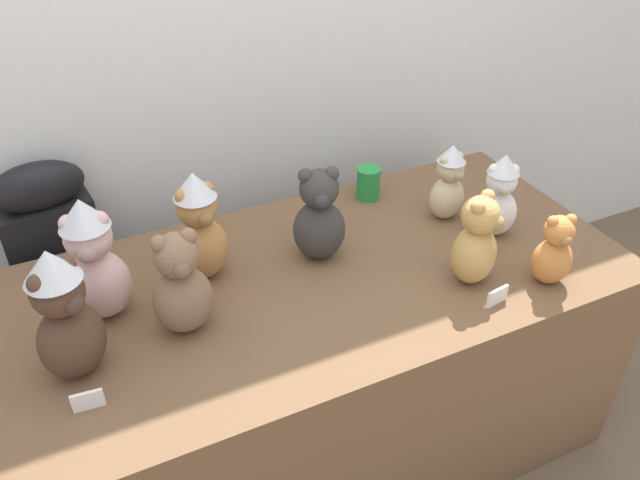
{
  "coord_description": "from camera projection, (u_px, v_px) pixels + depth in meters",
  "views": [
    {
      "loc": [
        -0.61,
        -1.02,
        1.85
      ],
      "look_at": [
        0.0,
        0.25,
        0.86
      ],
      "focal_mm": 35.34,
      "sensor_mm": 36.0,
      "label": 1
    }
  ],
  "objects": [
    {
      "name": "teddy_bear_sand",
      "position": [
        449.0,
        183.0,
        1.97
      ],
      "size": [
        0.13,
        0.11,
        0.26
      ],
      "rotation": [
        0.0,
        0.0,
        0.11
      ],
      "color": "#CCB78E",
      "rests_on": "display_table"
    },
    {
      "name": "teddy_bear_ginger",
      "position": [
        554.0,
        252.0,
        1.71
      ],
      "size": [
        0.13,
        0.12,
        0.22
      ],
      "rotation": [
        0.0,
        0.0,
        -0.27
      ],
      "color": "#D17F3D",
      "rests_on": "display_table"
    },
    {
      "name": "party_cup_green",
      "position": [
        368.0,
        183.0,
        2.11
      ],
      "size": [
        0.08,
        0.08,
        0.11
      ],
      "primitive_type": "cylinder",
      "color": "#238C3D",
      "rests_on": "display_table"
    },
    {
      "name": "teddy_bear_honey",
      "position": [
        476.0,
        242.0,
        1.7
      ],
      "size": [
        0.18,
        0.17,
        0.28
      ],
      "rotation": [
        0.0,
        0.0,
        0.53
      ],
      "color": "tan",
      "rests_on": "display_table"
    },
    {
      "name": "teddy_bear_cocoa",
      "position": [
        65.0,
        316.0,
        1.4
      ],
      "size": [
        0.21,
        0.2,
        0.35
      ],
      "rotation": [
        0.0,
        0.0,
        0.54
      ],
      "color": "#4C3323",
      "rests_on": "display_table"
    },
    {
      "name": "wall_back",
      "position": [
        228.0,
        14.0,
        1.97
      ],
      "size": [
        7.0,
        0.08,
        2.6
      ],
      "primitive_type": "cube",
      "color": "white",
      "rests_on": "ground_plane"
    },
    {
      "name": "name_card_front_left",
      "position": [
        88.0,
        401.0,
        1.39
      ],
      "size": [
        0.07,
        0.01,
        0.05
      ],
      "primitive_type": "cube",
      "rotation": [
        0.0,
        0.0,
        -0.1
      ],
      "color": "white",
      "rests_on": "display_table"
    },
    {
      "name": "display_table",
      "position": [
        320.0,
        366.0,
        2.01
      ],
      "size": [
        1.78,
        0.85,
        0.74
      ],
      "primitive_type": "cube",
      "color": "brown",
      "rests_on": "ground_plane"
    },
    {
      "name": "teddy_bear_caramel",
      "position": [
        199.0,
        228.0,
        1.7
      ],
      "size": [
        0.17,
        0.15,
        0.33
      ],
      "rotation": [
        0.0,
        0.0,
        0.17
      ],
      "color": "#B27A42",
      "rests_on": "display_table"
    },
    {
      "name": "teddy_bear_blush",
      "position": [
        94.0,
        261.0,
        1.56
      ],
      "size": [
        0.19,
        0.17,
        0.35
      ],
      "rotation": [
        0.0,
        0.0,
        -0.23
      ],
      "color": "beige",
      "rests_on": "display_table"
    },
    {
      "name": "teddy_bear_mocha",
      "position": [
        181.0,
        286.0,
        1.54
      ],
      "size": [
        0.15,
        0.14,
        0.29
      ],
      "rotation": [
        0.0,
        0.0,
        -0.01
      ],
      "color": "#7F6047",
      "rests_on": "display_table"
    },
    {
      "name": "instrument_case",
      "position": [
        68.0,
        293.0,
        2.11
      ],
      "size": [
        0.29,
        0.15,
        0.98
      ],
      "rotation": [
        0.0,
        0.0,
        0.12
      ],
      "color": "black",
      "rests_on": "ground_plane"
    },
    {
      "name": "teddy_bear_snow",
      "position": [
        499.0,
        196.0,
        1.89
      ],
      "size": [
        0.16,
        0.15,
        0.27
      ],
      "rotation": [
        0.0,
        0.0,
        -0.48
      ],
      "color": "white",
      "rests_on": "display_table"
    },
    {
      "name": "name_card_front_middle",
      "position": [
        497.0,
        296.0,
        1.68
      ],
      "size": [
        0.07,
        0.02,
        0.05
      ],
      "primitive_type": "cube",
      "rotation": [
        0.0,
        0.0,
        0.14
      ],
      "color": "white",
      "rests_on": "display_table"
    },
    {
      "name": "teddy_bear_charcoal",
      "position": [
        319.0,
        217.0,
        1.79
      ],
      "size": [
        0.18,
        0.17,
        0.3
      ],
      "rotation": [
        0.0,
        0.0,
        -0.29
      ],
      "color": "#383533",
      "rests_on": "display_table"
    }
  ]
}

